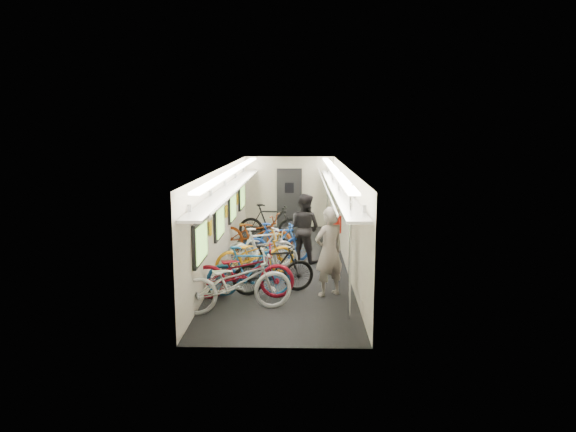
# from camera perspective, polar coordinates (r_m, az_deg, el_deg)

# --- Properties ---
(train_car_shell) EXTENTS (10.00, 10.00, 10.00)m
(train_car_shell) POSITION_cam_1_polar(r_m,az_deg,el_deg) (13.22, -1.85, 2.46)
(train_car_shell) COLOR black
(train_car_shell) RESTS_ON ground
(bicycle_0) EXTENTS (2.21, 1.32, 1.10)m
(bicycle_0) POSITION_cam_1_polar(r_m,az_deg,el_deg) (9.45, -5.82, -7.35)
(bicycle_0) COLOR #B4B3B8
(bicycle_0) RESTS_ON ground
(bicycle_1) EXTENTS (1.72, 0.51, 1.03)m
(bicycle_1) POSITION_cam_1_polar(r_m,az_deg,el_deg) (10.27, -4.35, -6.16)
(bicycle_1) COLOR #1A5B9D
(bicycle_1) RESTS_ON ground
(bicycle_2) EXTENTS (2.08, 0.86, 1.07)m
(bicycle_2) POSITION_cam_1_polar(r_m,az_deg,el_deg) (10.17, -5.06, -6.22)
(bicycle_2) COLOR maroon
(bicycle_2) RESTS_ON ground
(bicycle_3) EXTENTS (1.77, 0.99, 1.02)m
(bicycle_3) POSITION_cam_1_polar(r_m,az_deg,el_deg) (10.44, -1.57, -5.89)
(bicycle_3) COLOR black
(bicycle_3) RESTS_ON ground
(bicycle_4) EXTENTS (1.99, 1.39, 0.99)m
(bicycle_4) POSITION_cam_1_polar(r_m,az_deg,el_deg) (11.70, -3.64, -4.28)
(bicycle_4) COLOR #BA7611
(bicycle_4) RESTS_ON ground
(bicycle_5) EXTENTS (1.75, 1.12, 1.02)m
(bicycle_5) POSITION_cam_1_polar(r_m,az_deg,el_deg) (12.23, -2.95, -3.60)
(bicycle_5) COLOR silver
(bicycle_5) RESTS_ON ground
(bicycle_6) EXTENTS (1.88, 1.04, 0.94)m
(bicycle_6) POSITION_cam_1_polar(r_m,az_deg,el_deg) (12.32, -2.90, -3.70)
(bicycle_6) COLOR #A8A7AC
(bicycle_6) RESTS_ON ground
(bicycle_7) EXTENTS (1.75, 0.72, 1.02)m
(bicycle_7) POSITION_cam_1_polar(r_m,az_deg,el_deg) (12.79, -1.28, -2.99)
(bicycle_7) COLOR #1B46A7
(bicycle_7) RESTS_ON ground
(bicycle_8) EXTENTS (2.23, 1.30, 1.11)m
(bicycle_8) POSITION_cam_1_polar(r_m,az_deg,el_deg) (13.72, -3.68, -1.97)
(bicycle_8) COLOR maroon
(bicycle_8) RESTS_ON ground
(bicycle_9) EXTENTS (1.94, 0.66, 1.15)m
(bicycle_9) POSITION_cam_1_polar(r_m,az_deg,el_deg) (15.08, -1.94, -0.83)
(bicycle_9) COLOR black
(bicycle_9) RESTS_ON ground
(passenger_near) EXTENTS (0.79, 0.72, 1.80)m
(passenger_near) POSITION_cam_1_polar(r_m,az_deg,el_deg) (10.25, 4.58, -3.96)
(passenger_near) COLOR gray
(passenger_near) RESTS_ON ground
(passenger_mid) EXTENTS (1.06, 1.00, 1.73)m
(passenger_mid) POSITION_cam_1_polar(r_m,az_deg,el_deg) (12.82, 1.83, -1.36)
(passenger_mid) COLOR black
(passenger_mid) RESTS_ON ground
(backpack) EXTENTS (0.29, 0.23, 0.38)m
(backpack) POSITION_cam_1_polar(r_m,az_deg,el_deg) (11.08, 5.20, -0.94)
(backpack) COLOR #B11C11
(backpack) RESTS_ON passenger_near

